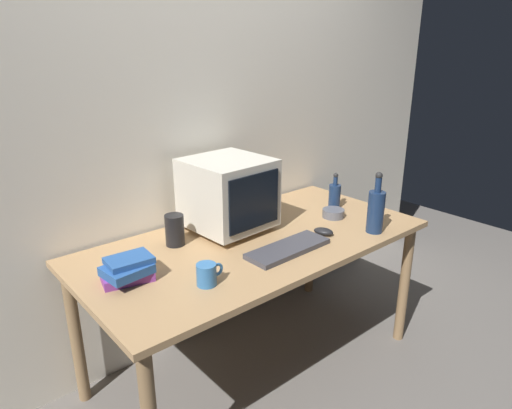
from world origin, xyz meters
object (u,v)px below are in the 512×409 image
(crt_monitor, at_px, (228,194))
(bottle_tall, at_px, (376,210))
(cd_spindle, at_px, (333,213))
(metal_canister, at_px, (175,230))
(mug, at_px, (207,274))
(computer_mouse, at_px, (323,232))
(book_stack, at_px, (128,270))
(keyboard, at_px, (288,249))
(bottle_short, at_px, (335,195))

(crt_monitor, xyz_separation_m, bottle_tall, (0.54, -0.50, -0.08))
(bottle_tall, xyz_separation_m, cd_spindle, (0.00, 0.27, -0.10))
(metal_canister, bearing_deg, crt_monitor, -2.78)
(bottle_tall, bearing_deg, cd_spindle, 89.97)
(mug, bearing_deg, computer_mouse, 2.55)
(book_stack, relative_size, metal_canister, 1.48)
(computer_mouse, height_order, cd_spindle, cd_spindle)
(bottle_tall, height_order, mug, bottle_tall)
(cd_spindle, bearing_deg, computer_mouse, -150.21)
(computer_mouse, height_order, bottle_tall, bottle_tall)
(keyboard, distance_m, mug, 0.46)
(cd_spindle, xyz_separation_m, metal_canister, (-0.85, 0.25, 0.05))
(crt_monitor, height_order, bottle_tall, crt_monitor)
(computer_mouse, distance_m, metal_canister, 0.73)
(bottle_tall, relative_size, bottle_short, 1.49)
(crt_monitor, height_order, computer_mouse, crt_monitor)
(book_stack, bearing_deg, keyboard, -17.42)
(bottle_short, distance_m, cd_spindle, 0.16)
(computer_mouse, xyz_separation_m, metal_canister, (-0.62, 0.38, 0.06))
(mug, relative_size, cd_spindle, 1.00)
(crt_monitor, relative_size, bottle_tall, 1.29)
(bottle_tall, xyz_separation_m, mug, (-0.95, 0.11, -0.07))
(computer_mouse, xyz_separation_m, cd_spindle, (0.23, 0.13, 0.00))
(book_stack, distance_m, metal_canister, 0.38)
(book_stack, bearing_deg, bottle_tall, -15.94)
(crt_monitor, relative_size, metal_canister, 2.71)
(bottle_short, bearing_deg, mug, -166.50)
(computer_mouse, relative_size, bottle_tall, 0.32)
(bottle_short, xyz_separation_m, book_stack, (-1.29, -0.03, -0.03))
(book_stack, xyz_separation_m, metal_canister, (0.33, 0.18, 0.03))
(bottle_tall, bearing_deg, bottle_short, 72.11)
(metal_canister, bearing_deg, mug, -103.85)
(bottle_tall, bearing_deg, metal_canister, 148.58)
(computer_mouse, distance_m, cd_spindle, 0.26)
(crt_monitor, height_order, bottle_short, crt_monitor)
(cd_spindle, bearing_deg, bottle_short, 38.89)
(metal_canister, bearing_deg, bottle_tall, -31.42)
(computer_mouse, xyz_separation_m, book_stack, (-0.95, 0.20, 0.03))
(bottle_short, bearing_deg, computer_mouse, -146.88)
(crt_monitor, height_order, keyboard, crt_monitor)
(keyboard, distance_m, bottle_short, 0.66)
(mug, relative_size, metal_canister, 0.80)
(keyboard, relative_size, computer_mouse, 4.20)
(book_stack, xyz_separation_m, cd_spindle, (1.18, -0.07, -0.03))
(bottle_short, bearing_deg, cd_spindle, -141.11)
(bottle_short, distance_m, book_stack, 1.30)
(crt_monitor, xyz_separation_m, cd_spindle, (0.54, -0.23, -0.17))
(keyboard, bearing_deg, mug, -179.58)
(crt_monitor, distance_m, computer_mouse, 0.51)
(keyboard, bearing_deg, computer_mouse, 2.82)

